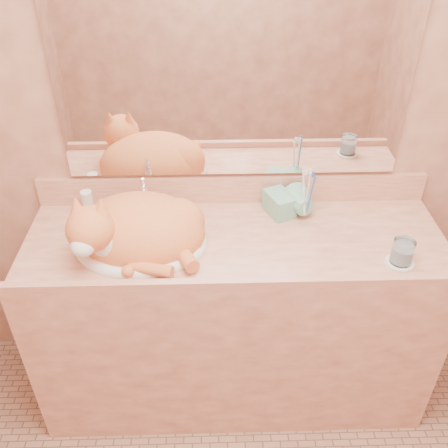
{
  "coord_description": "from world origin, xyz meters",
  "views": [
    {
      "loc": [
        -0.09,
        -0.77,
        2.01
      ],
      "look_at": [
        -0.04,
        0.7,
        0.94
      ],
      "focal_mm": 40.0,
      "sensor_mm": 36.0,
      "label": 1
    }
  ],
  "objects_px": {
    "toothbrush_cup": "(306,210)",
    "water_glass": "(403,252)",
    "vanity_counter": "(234,318)",
    "soap_dispenser": "(289,200)",
    "sink_basin": "(140,228)",
    "cat": "(134,228)"
  },
  "relations": [
    {
      "from": "toothbrush_cup",
      "to": "water_glass",
      "type": "xyz_separation_m",
      "value": [
        0.3,
        -0.27,
        -0.0
      ]
    },
    {
      "from": "vanity_counter",
      "to": "soap_dispenser",
      "type": "distance_m",
      "value": 0.58
    },
    {
      "from": "vanity_counter",
      "to": "sink_basin",
      "type": "distance_m",
      "value": 0.61
    },
    {
      "from": "vanity_counter",
      "to": "water_glass",
      "type": "relative_size",
      "value": 17.77
    },
    {
      "from": "water_glass",
      "to": "soap_dispenser",
      "type": "bearing_deg",
      "value": 143.59
    },
    {
      "from": "cat",
      "to": "soap_dispenser",
      "type": "relative_size",
      "value": 2.41
    },
    {
      "from": "soap_dispenser",
      "to": "water_glass",
      "type": "distance_m",
      "value": 0.46
    },
    {
      "from": "water_glass",
      "to": "sink_basin",
      "type": "bearing_deg",
      "value": 171.59
    },
    {
      "from": "cat",
      "to": "toothbrush_cup",
      "type": "height_order",
      "value": "cat"
    },
    {
      "from": "sink_basin",
      "to": "toothbrush_cup",
      "type": "distance_m",
      "value": 0.65
    },
    {
      "from": "cat",
      "to": "water_glass",
      "type": "height_order",
      "value": "cat"
    },
    {
      "from": "sink_basin",
      "to": "water_glass",
      "type": "height_order",
      "value": "sink_basin"
    },
    {
      "from": "vanity_counter",
      "to": "water_glass",
      "type": "bearing_deg",
      "value": -15.25
    },
    {
      "from": "sink_basin",
      "to": "toothbrush_cup",
      "type": "xyz_separation_m",
      "value": [
        0.63,
        0.13,
        -0.02
      ]
    },
    {
      "from": "soap_dispenser",
      "to": "water_glass",
      "type": "xyz_separation_m",
      "value": [
        0.37,
        -0.27,
        -0.04
      ]
    },
    {
      "from": "cat",
      "to": "toothbrush_cup",
      "type": "bearing_deg",
      "value": 17.67
    },
    {
      "from": "soap_dispenser",
      "to": "water_glass",
      "type": "bearing_deg",
      "value": -59.92
    },
    {
      "from": "sink_basin",
      "to": "cat",
      "type": "xyz_separation_m",
      "value": [
        -0.02,
        -0.01,
        0.01
      ]
    },
    {
      "from": "soap_dispenser",
      "to": "cat",
      "type": "bearing_deg",
      "value": 170.39
    },
    {
      "from": "water_glass",
      "to": "vanity_counter",
      "type": "bearing_deg",
      "value": 164.75
    },
    {
      "from": "sink_basin",
      "to": "toothbrush_cup",
      "type": "relative_size",
      "value": 4.02
    },
    {
      "from": "soap_dispenser",
      "to": "toothbrush_cup",
      "type": "distance_m",
      "value": 0.08
    }
  ]
}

